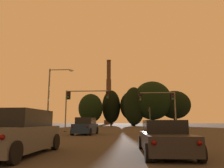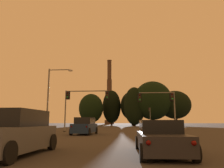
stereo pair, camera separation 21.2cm
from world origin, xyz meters
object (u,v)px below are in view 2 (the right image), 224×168
Objects in this scene: traffic_light_far_right at (150,114)px; traffic_light_overhead_right at (162,101)px; sedan_right_lane_third at (160,138)px; smokestack at (109,98)px; suv_left_lane_third at (14,133)px; traffic_light_overhead_left at (80,100)px; suv_left_lane_front at (85,126)px; street_lamp at (52,93)px.

traffic_light_overhead_right is (-1.63, -35.79, 0.45)m from traffic_light_far_right.
smokestack is at bearing 95.58° from sedan_right_lane_third.
sedan_right_lane_third is 6.13m from suv_left_lane_third.
traffic_light_overhead_left is 128.94m from smokestack.
traffic_light_overhead_right reaches higher than suv_left_lane_front.
sedan_right_lane_third is 0.10× the size of smokestack.
traffic_light_overhead_left is 0.78× the size of street_lamp.
traffic_light_overhead_left reaches higher than suv_left_lane_third.
traffic_light_overhead_right is at bearing -3.00° from traffic_light_overhead_left.
suv_left_lane_front is 0.60× the size of street_lamp.
traffic_light_overhead_left is at bearing -110.51° from traffic_light_far_right.
suv_left_lane_third is at bearing -74.28° from street_lamp.
street_lamp is at bearing 106.30° from suv_left_lane_third.
traffic_light_far_right is at bearing 84.72° from sedan_right_lane_third.
suv_left_lane_front is at bearing -104.84° from traffic_light_far_right.
sedan_right_lane_third is at bearing -68.63° from traffic_light_overhead_left.
traffic_light_overhead_left is (-2.09, 6.63, 3.66)m from suv_left_lane_front.
sedan_right_lane_third is 56.78m from traffic_light_far_right.
street_lamp is (-14.53, -2.84, 0.97)m from traffic_light_overhead_right.
traffic_light_overhead_left is at bearing 49.02° from street_lamp.
smokestack is (-4.28, 131.40, 13.54)m from street_lamp.
traffic_light_overhead_right is 0.84× the size of traffic_light_overhead_left.
street_lamp is (-11.33, 17.86, 4.49)m from sedan_right_lane_third.
traffic_light_far_right is at bearing 77.68° from suv_left_lane_front.
traffic_light_overhead_right is 0.66× the size of street_lamp.
smokestack is at bearing 93.25° from traffic_light_overhead_left.
traffic_light_overhead_right is at bearing -81.68° from smokestack.
street_lamp is at bearing -168.94° from traffic_light_overhead_right.
suv_left_lane_front reaches higher than sedan_right_lane_third.
sedan_right_lane_third is 15.96m from suv_left_lane_front.
suv_left_lane_third is at bearing -172.79° from sedan_right_lane_third.
sedan_right_lane_third is 21.62m from street_lamp.
suv_left_lane_third is at bearing -86.37° from smokestack.
smokestack reaches higher than suv_left_lane_front.
street_lamp is at bearing 150.45° from suv_left_lane_front.
traffic_light_far_right is (4.83, 56.49, 3.07)m from sedan_right_lane_third.
suv_left_lane_front is at bearing -72.52° from traffic_light_overhead_left.
smokestack is (-18.81, 128.56, 14.51)m from traffic_light_overhead_right.
street_lamp is at bearing -130.98° from traffic_light_overhead_left.
suv_left_lane_third is 0.90× the size of traffic_light_overhead_right.
traffic_light_overhead_left is (-13.16, -35.19, 0.82)m from traffic_light_far_right.
suv_left_lane_third is at bearing -100.77° from traffic_light_far_right.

